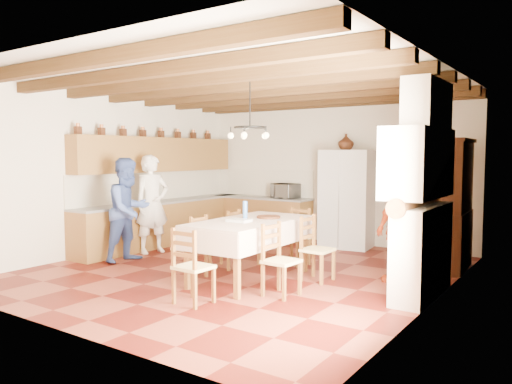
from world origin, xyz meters
TOP-DOWN VIEW (x-y plane):
  - floor at (0.00, 0.00)m, footprint 6.00×6.50m
  - ceiling at (0.00, 0.00)m, footprint 6.00×6.50m
  - wall_back at (0.00, 3.26)m, footprint 6.00×0.02m
  - wall_front at (0.00, -3.26)m, footprint 6.00×0.02m
  - wall_left at (-3.01, 0.00)m, footprint 0.02×6.50m
  - wall_right at (3.01, 0.00)m, footprint 0.02×6.50m
  - ceiling_beams at (0.00, 0.00)m, footprint 6.00×6.30m
  - lower_cabinets_left at (-2.70, 1.05)m, footprint 0.60×4.30m
  - lower_cabinets_back at (-1.55, 2.95)m, footprint 2.30×0.60m
  - countertop_left at (-2.70, 1.05)m, footprint 0.62×4.30m
  - countertop_back at (-1.55, 2.95)m, footprint 2.34×0.62m
  - backsplash_left at (-2.98, 1.05)m, footprint 0.03×4.30m
  - backsplash_back at (-1.55, 3.23)m, footprint 2.30×0.03m
  - upper_cabinets at (-2.83, 1.05)m, footprint 0.35×4.20m
  - fireplace at (2.72, 0.20)m, footprint 0.56×1.60m
  - wall_picture at (1.55, 3.23)m, footprint 0.34×0.03m
  - refrigerator at (0.55, 2.88)m, footprint 1.06×0.90m
  - hutch at (2.75, 2.04)m, footprint 0.54×1.18m
  - dining_table at (0.45, -0.37)m, footprint 1.07×2.06m
  - chandelier at (0.45, -0.37)m, footprint 0.47×0.47m
  - chair_left_near at (-0.36, -0.80)m, footprint 0.42×0.44m
  - chair_left_far at (-0.35, 0.05)m, footprint 0.46×0.47m
  - chair_right_near at (1.27, -0.82)m, footprint 0.43×0.45m
  - chair_right_far at (1.30, 0.14)m, footprint 0.42×0.44m
  - chair_end_near at (0.54, -1.73)m, footprint 0.43×0.42m
  - chair_end_far at (0.50, 0.86)m, footprint 0.45×0.44m
  - person_man at (-2.24, 0.26)m, footprint 0.61×0.77m
  - person_woman_blue at (-2.02, -0.51)m, footprint 0.69×0.88m
  - person_woman_red at (2.31, 0.73)m, footprint 0.66×0.99m
  - microwave at (-0.94, 2.95)m, footprint 0.65×0.52m
  - fridge_vase at (0.50, 2.88)m, footprint 0.35×0.35m

SIDE VIEW (x-z plane):
  - floor at x=0.00m, z-range -0.02..0.00m
  - lower_cabinets_left at x=-2.70m, z-range 0.00..0.86m
  - lower_cabinets_back at x=-1.55m, z-range 0.00..0.86m
  - chair_left_near at x=-0.36m, z-range 0.00..0.96m
  - chair_left_far at x=-0.35m, z-range 0.00..0.96m
  - chair_right_near at x=1.27m, z-range 0.00..0.96m
  - chair_right_far at x=1.30m, z-range 0.00..0.96m
  - chair_end_near at x=0.54m, z-range 0.00..0.96m
  - chair_end_far at x=0.50m, z-range 0.00..0.96m
  - person_woman_red at x=2.31m, z-range 0.00..1.57m
  - dining_table at x=0.45m, z-range 0.36..1.26m
  - countertop_left at x=-2.70m, z-range 0.86..0.90m
  - countertop_back at x=-1.55m, z-range 0.86..0.90m
  - person_woman_blue at x=-2.02m, z-range 0.00..1.80m
  - person_man at x=-2.24m, z-range 0.00..1.85m
  - refrigerator at x=0.55m, z-range 0.00..1.94m
  - hutch at x=2.75m, z-range 0.00..2.11m
  - microwave at x=-0.94m, z-range 0.90..1.22m
  - backsplash_left at x=-2.98m, z-range 0.90..1.50m
  - backsplash_back at x=-1.55m, z-range 0.90..1.50m
  - fireplace at x=2.72m, z-range 0.00..2.80m
  - wall_back at x=0.00m, z-range 0.00..3.00m
  - wall_front at x=0.00m, z-range 0.00..3.00m
  - wall_left at x=-3.01m, z-range 0.00..3.00m
  - wall_right at x=3.01m, z-range 0.00..3.00m
  - upper_cabinets at x=-2.83m, z-range 1.50..2.20m
  - wall_picture at x=1.55m, z-range 1.64..2.06m
  - fridge_vase at x=0.50m, z-range 1.94..2.26m
  - chandelier at x=0.45m, z-range 2.23..2.27m
  - ceiling_beams at x=0.00m, z-range 2.83..2.99m
  - ceiling at x=0.00m, z-range 3.00..3.02m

